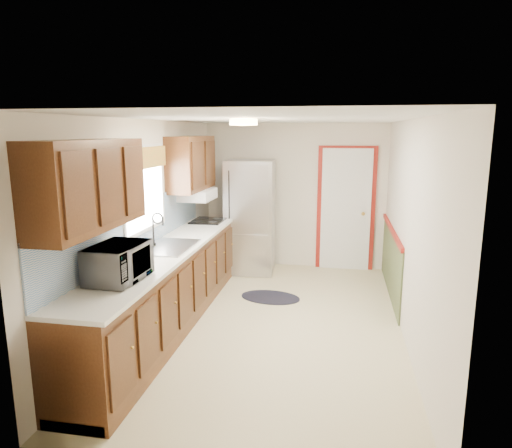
% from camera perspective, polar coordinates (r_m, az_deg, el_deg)
% --- Properties ---
extents(room_shell, '(3.20, 5.20, 2.52)m').
position_cam_1_polar(room_shell, '(5.24, 2.16, -0.24)').
color(room_shell, beige).
rests_on(room_shell, ground).
extents(kitchen_run, '(0.63, 4.00, 2.20)m').
position_cam_1_polar(kitchen_run, '(5.37, -11.53, -4.45)').
color(kitchen_run, '#3E1F0E').
rests_on(kitchen_run, ground).
extents(back_wall_trim, '(1.12, 2.30, 2.08)m').
position_cam_1_polar(back_wall_trim, '(7.42, 12.24, 0.55)').
color(back_wall_trim, maroon).
rests_on(back_wall_trim, ground).
extents(ceiling_fixture, '(0.30, 0.30, 0.06)m').
position_cam_1_polar(ceiling_fixture, '(4.98, -1.58, 12.60)').
color(ceiling_fixture, '#FFD88C').
rests_on(ceiling_fixture, room_shell).
extents(microwave, '(0.36, 0.61, 0.41)m').
position_cam_1_polar(microwave, '(4.29, -16.84, -4.17)').
color(microwave, white).
rests_on(microwave, kitchen_run).
extents(refrigerator, '(0.80, 0.78, 1.82)m').
position_cam_1_polar(refrigerator, '(7.39, -0.72, 0.94)').
color(refrigerator, '#B7B7BC').
rests_on(refrigerator, ground).
extents(rug, '(0.89, 0.64, 0.01)m').
position_cam_1_polar(rug, '(6.41, 1.80, -9.14)').
color(rug, black).
rests_on(rug, ground).
extents(cooktop, '(0.46, 0.55, 0.02)m').
position_cam_1_polar(cooktop, '(6.88, -6.01, 0.42)').
color(cooktop, black).
rests_on(cooktop, kitchen_run).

